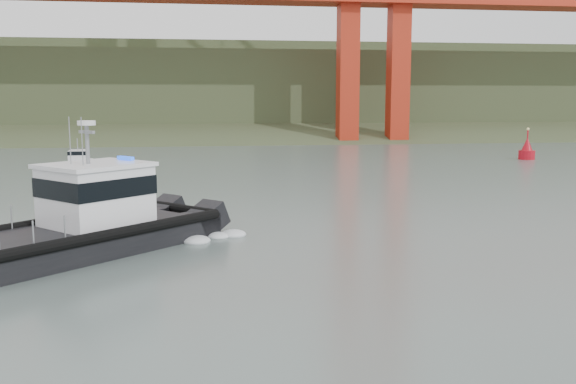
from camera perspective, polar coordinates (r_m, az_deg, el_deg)
The scene contains 5 objects.
ground at distance 24.06m, azimuth 5.03°, elevation -8.35°, with size 400.00×400.00×0.00m, color #54645F.
headlands at distance 148.02m, azimuth -6.22°, elevation 8.35°, with size 500.00×105.36×27.12m.
patrol_boat at distance 30.44m, azimuth -17.20°, elevation -2.19°, with size 12.28×12.01×6.12m.
motorboat at distance 62.30m, azimuth -18.12°, elevation 2.34°, with size 2.36×6.20×3.35m.
nav_buoy at distance 77.92m, azimuth 20.47°, elevation 3.47°, with size 1.82×1.82×3.79m.
Camera 1 is at (-5.35, -22.42, 6.90)m, focal length 40.00 mm.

